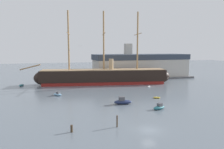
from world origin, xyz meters
TOP-DOWN VIEW (x-y plane):
  - ground_plane at (0.00, 0.00)m, footprint 400.00×400.00m
  - tall_ship at (5.92, 51.67)m, footprint 62.10×17.77m
  - motorboat_foreground_right at (8.74, 11.26)m, footprint 3.85×2.50m
  - motorboat_near_centre at (1.96, 18.63)m, footprint 5.09×2.94m
  - dinghy_mid_right at (14.01, 21.63)m, footprint 2.22×1.92m
  - motorboat_alongside_bow at (-14.09, 34.51)m, footprint 3.10×3.32m
  - dinghy_alongside_stern at (20.62, 39.35)m, footprint 2.09×1.71m
  - dinghy_far_left at (-26.86, 56.82)m, footprint 2.35×3.22m
  - dinghy_far_right at (27.65, 51.81)m, footprint 2.01×3.15m
  - mooring_piling_nearest at (-13.50, 3.32)m, footprint 0.43×0.43m
  - mooring_piling_left_pair at (-4.98, 3.22)m, footprint 0.29×0.29m
  - dockside_warehouse_right at (28.90, 63.94)m, footprint 52.24×16.74m
  - seagull_in_flight at (-7.96, 26.67)m, footprint 0.98×0.78m

SIDE VIEW (x-z plane):
  - ground_plane at x=0.00m, z-range 0.00..0.00m
  - dinghy_alongside_stern at x=20.62m, z-range 0.00..0.46m
  - dinghy_mid_right at x=14.01m, z-range 0.00..0.49m
  - dinghy_far_right at x=27.65m, z-range 0.00..0.69m
  - dinghy_far_left at x=-26.86m, z-range 0.00..0.70m
  - motorboat_alongside_bow at x=-14.09m, z-range -0.20..1.15m
  - motorboat_foreground_right at x=8.74m, z-range -0.22..1.27m
  - mooring_piling_nearest at x=-13.50m, z-range 0.00..1.32m
  - motorboat_near_centre at x=1.96m, z-range -0.30..1.71m
  - mooring_piling_left_pair at x=-4.98m, z-range 0.00..2.26m
  - tall_ship at x=5.92m, z-range -11.78..18.34m
  - dockside_warehouse_right at x=28.90m, z-range -2.64..14.72m
  - seagull_in_flight at x=-7.96m, z-range 15.54..15.67m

